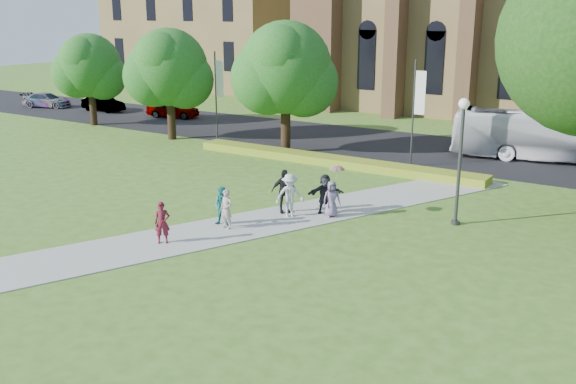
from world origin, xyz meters
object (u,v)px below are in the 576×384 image
Objects in this scene: streetlamp at (461,146)px; pedestrian_0 at (162,223)px; tour_coach at (546,135)px; car_2 at (47,100)px; car_1 at (103,103)px; car_0 at (173,109)px.

pedestrian_0 is at bearing -136.32° from streetlamp.
tour_coach is 24.43m from pedestrian_0.
tour_coach is 2.39× the size of car_2.
car_1 is 35.26m from pedestrian_0.
streetlamp reaches higher than car_0.
car_1 is at bearing -99.57° from car_2.
pedestrian_0 is at bearing -152.59° from car_0.
car_0 is at bearing -84.80° from car_1.
streetlamp is 3.25× the size of pedestrian_0.
car_1 is (-36.22, 13.72, -2.59)m from streetlamp.
streetlamp is at bearing -110.85° from car_1.
tour_coach is 2.44× the size of car_0.
tour_coach reaches higher than pedestrian_0.
tour_coach is at bearing 87.75° from streetlamp.
streetlamp reaches higher than tour_coach.
car_0 is 30.27m from pedestrian_0.
car_0 is at bearing 91.61° from pedestrian_0.
car_0 is (-28.70, 14.42, -2.53)m from streetlamp.
streetlamp is 44.35m from car_2.
streetlamp is 1.27× the size of car_1.
streetlamp is 1.20× the size of car_0.
tour_coach is at bearing 27.96° from pedestrian_0.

